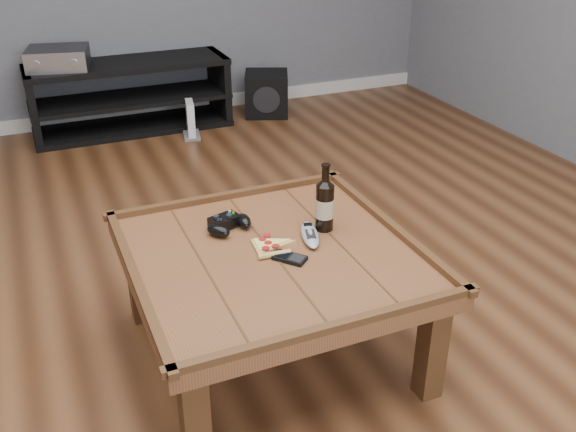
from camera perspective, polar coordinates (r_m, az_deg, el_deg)
name	(u,v)px	position (r m, az deg, el deg)	size (l,w,h in m)	color
ground	(274,352)	(2.55, -1.29, -11.98)	(6.00, 6.00, 0.00)	#3F2312
baseboard	(128,113)	(5.12, -14.07, 8.88)	(5.00, 0.02, 0.10)	silver
coffee_table	(272,267)	(2.32, -1.39, -4.52)	(1.03, 1.03, 0.48)	brown
media_console	(131,97)	(4.83, -13.81, 10.27)	(1.40, 0.45, 0.50)	black
beer_bottle	(325,204)	(2.39, 3.29, 1.11)	(0.07, 0.07, 0.27)	black
game_controller	(229,224)	(2.43, -5.31, -0.68)	(0.19, 0.16, 0.05)	black
pizza_slice	(269,246)	(2.31, -1.69, -2.69)	(0.15, 0.22, 0.02)	#DEAA60
smartphone	(290,258)	(2.24, 0.17, -3.74)	(0.12, 0.13, 0.02)	black
remote_control	(310,235)	(2.37, 1.96, -1.66)	(0.12, 0.21, 0.03)	#959BA2
av_receiver	(58,58)	(4.70, -19.76, 13.07)	(0.45, 0.40, 0.14)	black
subwoofer	(267,94)	(5.06, -1.91, 10.82)	(0.42, 0.42, 0.32)	black
game_console	(191,121)	(4.65, -8.65, 8.37)	(0.15, 0.22, 0.26)	slate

